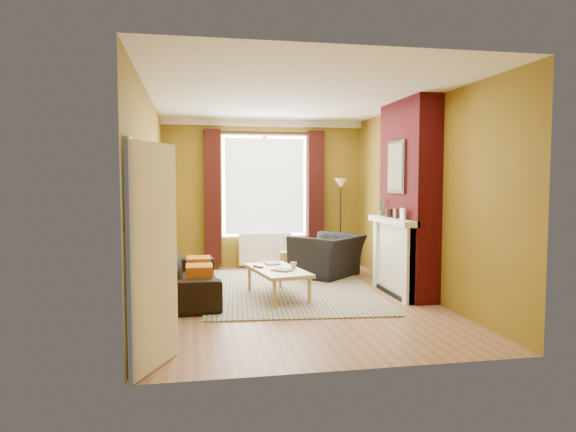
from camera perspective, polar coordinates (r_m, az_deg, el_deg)
The scene contains 12 objects.
ground at distance 7.28m, azimuth 0.36°, elevation -9.20°, with size 5.50×5.50×0.00m, color brown.
room_walls at distance 7.50m, azimuth 4.76°, elevation 1.86°, with size 3.82×5.54×2.83m.
striped_rug at distance 7.87m, azimuth 0.26°, elevation -8.14°, with size 2.72×3.58×0.02m.
sofa at distance 7.41m, azimuth -11.04°, elevation -6.62°, with size 2.10×0.82×0.61m, color black.
armchair at distance 8.88m, azimuth 4.39°, elevation -4.45°, with size 1.11×0.97×0.72m, color black.
coffee_table at distance 7.29m, azimuth -1.16°, elevation -6.23°, with size 0.84×1.33×0.41m.
wicker_stool at distance 9.16m, azimuth 0.05°, elevation -5.21°, with size 0.37×0.37×0.39m.
floor_lamp at distance 9.76m, azimuth 5.87°, elevation 2.10°, with size 0.25×0.25×1.70m.
book_a at distance 7.06m, azimuth -1.15°, elevation -6.10°, with size 0.20×0.27×0.03m, color #999999.
book_b at distance 7.69m, azimuth -2.60°, elevation -5.28°, with size 0.22×0.30×0.02m, color #999999.
mug at distance 7.32m, azimuth 0.61°, elevation -5.48°, with size 0.10×0.10×0.09m, color #999999.
tv_remote at distance 7.42m, azimuth -3.34°, elevation -5.62°, with size 0.14×0.18×0.02m.
Camera 1 is at (-1.33, -6.96, 1.66)m, focal length 32.00 mm.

